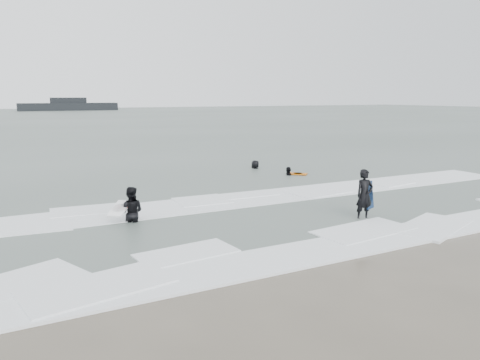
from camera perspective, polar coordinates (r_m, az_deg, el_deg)
name	(u,v)px	position (r m, az deg, el deg)	size (l,w,h in m)	color
ground	(318,244)	(14.01, 9.48, -7.68)	(320.00, 320.00, 0.00)	brown
sea	(49,120)	(91.10, -22.28, 6.83)	(320.00, 320.00, 0.00)	#47544C
surfer_centre	(363,220)	(16.96, 14.80, -4.72)	(0.66, 0.43, 1.81)	black
surfer_wading	(131,222)	(16.50, -13.09, -5.06)	(0.87, 0.68, 1.79)	black
surfer_right_near	(288,176)	(25.41, 5.92, 0.49)	(0.97, 0.40, 1.65)	black
surfer_right_far	(255,169)	(27.62, 1.87, 1.32)	(0.82, 0.53, 1.68)	black
surf_foam	(256,214)	(16.98, 2.01, -4.22)	(30.03, 9.06, 0.09)	white
bodyboards	(268,189)	(19.19, 3.49, -1.13)	(11.84, 9.32, 1.25)	#0D1F40
vessel_horizon	(69,106)	(145.82, -20.16, 8.48)	(27.25, 4.87, 3.70)	black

